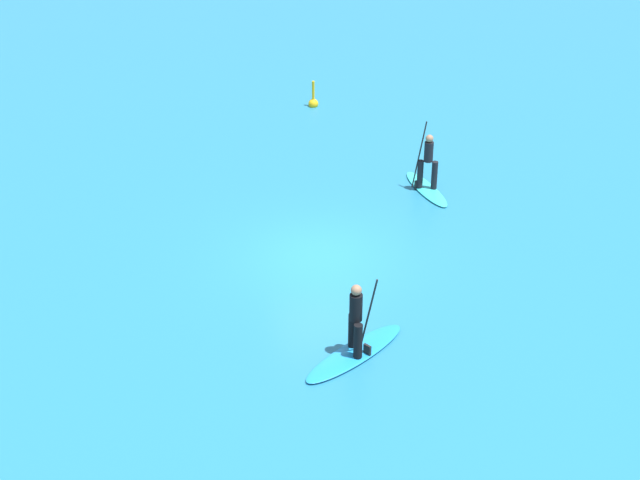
{
  "coord_description": "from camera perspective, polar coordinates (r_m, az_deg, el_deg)",
  "views": [
    {
      "loc": [
        -2.9,
        -21.73,
        12.85
      ],
      "look_at": [
        0.0,
        0.0,
        0.5
      ],
      "focal_mm": 51.62,
      "sensor_mm": 36.0,
      "label": 1
    }
  ],
  "objects": [
    {
      "name": "ground_plane",
      "position": [
        25.41,
        0.0,
        -0.98
      ],
      "size": [
        120.0,
        120.0,
        0.0
      ],
      "primitive_type": "plane",
      "color": "teal",
      "rests_on": "ground"
    },
    {
      "name": "surfer_on_blue_board",
      "position": [
        21.36,
        2.21,
        -6.22
      ],
      "size": [
        2.94,
        2.53,
        2.2
      ],
      "rotation": [
        0.0,
        0.0,
        0.66
      ],
      "color": "#1E8CD1",
      "rests_on": "ground_plane"
    },
    {
      "name": "surfer_on_teal_board",
      "position": [
        28.99,
        6.64,
        3.95
      ],
      "size": [
        1.16,
        2.73,
        2.28
      ],
      "rotation": [
        0.0,
        0.0,
        1.78
      ],
      "color": "#33C6CC",
      "rests_on": "ground_plane"
    },
    {
      "name": "marker_buoy",
      "position": [
        35.64,
        -0.42,
        8.54
      ],
      "size": [
        0.38,
        0.38,
        1.1
      ],
      "color": "yellow",
      "rests_on": "ground_plane"
    }
  ]
}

